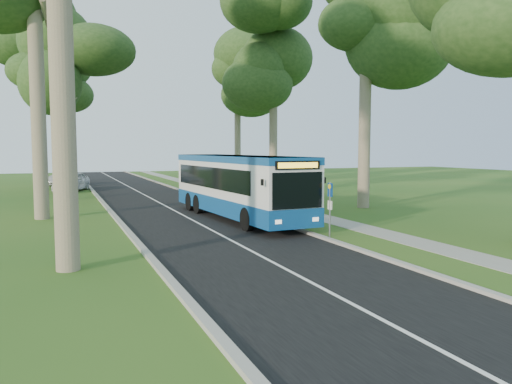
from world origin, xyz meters
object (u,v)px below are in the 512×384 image
at_px(bus_shelter, 292,175).
at_px(car_silver, 64,178).
at_px(bus, 237,186).
at_px(litter_bin, 305,216).
at_px(car_white, 71,181).
at_px(bus_stop_sign, 330,202).

xyz_separation_m(bus_shelter, car_silver, (-11.68, 26.01, -1.35)).
bearing_deg(bus, litter_bin, -59.63).
bearing_deg(litter_bin, car_silver, 108.21).
height_order(car_white, car_silver, car_white).
xyz_separation_m(bus, bus_stop_sign, (1.72, -6.31, -0.26)).
distance_m(bus, car_silver, 28.56).
bearing_deg(car_silver, bus_stop_sign, -49.23).
height_order(litter_bin, car_white, car_white).
bearing_deg(bus_stop_sign, car_white, 105.76).
bearing_deg(litter_bin, bus, 124.00).
distance_m(bus_shelter, car_silver, 28.54).
xyz_separation_m(bus_stop_sign, car_white, (-9.13, 27.14, -0.58)).
xyz_separation_m(bus, litter_bin, (2.20, -3.26, -1.24)).
height_order(bus, car_white, bus).
bearing_deg(car_white, bus_stop_sign, -51.39).
distance_m(bus, car_white, 22.12).
xyz_separation_m(bus_stop_sign, litter_bin, (0.48, 3.05, -0.98)).
distance_m(bus_stop_sign, car_silver, 35.09).
bearing_deg(car_silver, bus_shelter, -40.95).
xyz_separation_m(litter_bin, car_white, (-9.60, 24.09, 0.40)).
bearing_deg(bus_stop_sign, car_silver, 103.09).
xyz_separation_m(bus, car_silver, (-7.90, 27.43, -0.93)).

